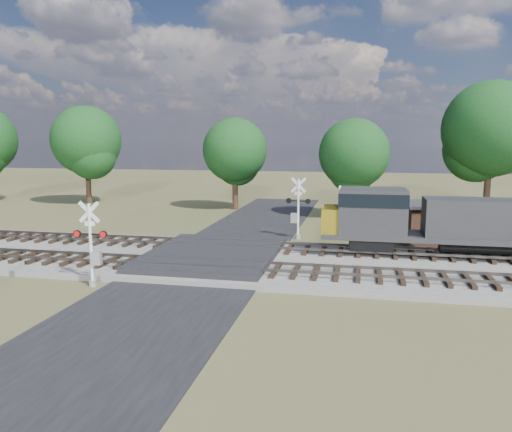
# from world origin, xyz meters

# --- Properties ---
(ground) EXTENTS (160.00, 160.00, 0.00)m
(ground) POSITION_xyz_m (0.00, 0.00, 0.00)
(ground) COLOR #464A27
(ground) RESTS_ON ground
(ballast_bed) EXTENTS (140.00, 10.00, 0.30)m
(ballast_bed) POSITION_xyz_m (10.00, 0.50, 0.15)
(ballast_bed) COLOR gray
(ballast_bed) RESTS_ON ground
(road) EXTENTS (7.00, 60.00, 0.08)m
(road) POSITION_xyz_m (0.00, 0.00, 0.04)
(road) COLOR black
(road) RESTS_ON ground
(crossing_panel) EXTENTS (7.00, 9.00, 0.62)m
(crossing_panel) POSITION_xyz_m (0.00, 0.50, 0.32)
(crossing_panel) COLOR #262628
(crossing_panel) RESTS_ON ground
(track_near) EXTENTS (140.00, 2.60, 0.33)m
(track_near) POSITION_xyz_m (3.12, -2.00, 0.41)
(track_near) COLOR black
(track_near) RESTS_ON ballast_bed
(track_far) EXTENTS (140.00, 2.60, 0.33)m
(track_far) POSITION_xyz_m (3.12, 3.00, 0.41)
(track_far) COLOR black
(track_far) RESTS_ON ballast_bed
(crossing_signal_near) EXTENTS (1.62, 0.36, 4.02)m
(crossing_signal_near) POSITION_xyz_m (-4.04, -5.20, 1.67)
(crossing_signal_near) COLOR silver
(crossing_signal_near) RESTS_ON ground
(crossing_signal_far) EXTENTS (1.71, 0.39, 4.26)m
(crossing_signal_far) POSITION_xyz_m (3.81, 7.94, 1.77)
(crossing_signal_far) COLOR silver
(crossing_signal_far) RESTS_ON ground
(equipment_shed) EXTENTS (4.86, 4.86, 2.72)m
(equipment_shed) POSITION_xyz_m (12.45, 8.00, 1.38)
(equipment_shed) COLOR #42271C
(equipment_shed) RESTS_ON ground
(treeline) EXTENTS (80.08, 11.00, 11.81)m
(treeline) POSITION_xyz_m (4.63, 20.78, 6.56)
(treeline) COLOR black
(treeline) RESTS_ON ground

